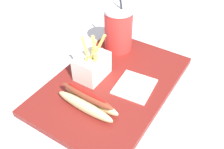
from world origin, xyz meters
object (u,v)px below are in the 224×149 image
hot_dog_1 (88,102)px  fries_basket (92,66)px  napkin_stack (135,86)px  soda_cup (118,29)px  ketchup_cup_1 (91,54)px

hot_dog_1 → fries_basket: bearing=31.4°
hot_dog_1 → napkin_stack: (0.14, -0.07, -0.02)m
soda_cup → fries_basket: 0.18m
fries_basket → napkin_stack: bearing=-79.4°
ketchup_cup_1 → napkin_stack: 0.21m
ketchup_cup_1 → napkin_stack: size_ratio=0.27×
soda_cup → hot_dog_1: soda_cup is taller
hot_dog_1 → ketchup_cup_1: size_ratio=6.04×
soda_cup → ketchup_cup_1: size_ratio=7.46×
soda_cup → napkin_stack: (-0.15, -0.15, -0.08)m
fries_basket → napkin_stack: (0.03, -0.14, -0.04)m
fries_basket → hot_dog_1: bearing=-148.6°
hot_dog_1 → ketchup_cup_1: hot_dog_1 is taller
fries_basket → hot_dog_1: 0.14m
fries_basket → ketchup_cup_1: fries_basket is taller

